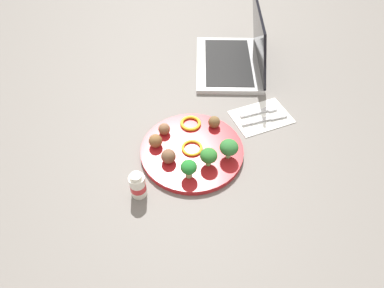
{
  "coord_description": "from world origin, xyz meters",
  "views": [
    {
      "loc": [
        -0.27,
        -0.54,
        0.71
      ],
      "look_at": [
        0.0,
        0.0,
        0.04
      ],
      "focal_mm": 31.57,
      "sensor_mm": 36.0,
      "label": 1
    }
  ],
  "objects_px": {
    "broccoli_floret_front_left": "(209,156)",
    "meatball_center": "(156,141)",
    "napkin": "(261,117)",
    "broccoli_floret_near_rim": "(229,148)",
    "pepper_ring_back_right": "(192,147)",
    "knife": "(267,119)",
    "fork": "(261,111)",
    "laptop": "(237,56)",
    "yogurt_bottle": "(138,186)",
    "meatball_front_right": "(214,122)",
    "meatball_mid_left": "(168,156)",
    "broccoli_floret_back_right": "(189,168)",
    "plate": "(192,151)",
    "pepper_ring_back_left": "(191,123)",
    "meatball_near_rim": "(164,129)"
  },
  "relations": [
    {
      "from": "broccoli_floret_front_left",
      "to": "meatball_center",
      "type": "distance_m",
      "value": 0.16
    },
    {
      "from": "napkin",
      "to": "broccoli_floret_near_rim",
      "type": "bearing_deg",
      "value": -150.87
    },
    {
      "from": "pepper_ring_back_right",
      "to": "knife",
      "type": "height_order",
      "value": "pepper_ring_back_right"
    },
    {
      "from": "broccoli_floret_near_rim",
      "to": "knife",
      "type": "height_order",
      "value": "broccoli_floret_near_rim"
    },
    {
      "from": "fork",
      "to": "laptop",
      "type": "distance_m",
      "value": 0.25
    },
    {
      "from": "meatball_center",
      "to": "napkin",
      "type": "bearing_deg",
      "value": -4.15
    },
    {
      "from": "pepper_ring_back_right",
      "to": "yogurt_bottle",
      "type": "relative_size",
      "value": 0.76
    },
    {
      "from": "meatball_front_right",
      "to": "napkin",
      "type": "height_order",
      "value": "meatball_front_right"
    },
    {
      "from": "broccoli_floret_front_left",
      "to": "napkin",
      "type": "height_order",
      "value": "broccoli_floret_front_left"
    },
    {
      "from": "meatball_front_right",
      "to": "meatball_mid_left",
      "type": "bearing_deg",
      "value": -160.78
    },
    {
      "from": "pepper_ring_back_right",
      "to": "fork",
      "type": "distance_m",
      "value": 0.26
    },
    {
      "from": "broccoli_floret_back_right",
      "to": "laptop",
      "type": "distance_m",
      "value": 0.52
    },
    {
      "from": "meatball_center",
      "to": "broccoli_floret_near_rim",
      "type": "bearing_deg",
      "value": -38.54
    },
    {
      "from": "plate",
      "to": "pepper_ring_back_right",
      "type": "bearing_deg",
      "value": 69.04
    },
    {
      "from": "meatball_center",
      "to": "yogurt_bottle",
      "type": "relative_size",
      "value": 0.49
    },
    {
      "from": "napkin",
      "to": "yogurt_bottle",
      "type": "distance_m",
      "value": 0.44
    },
    {
      "from": "meatball_front_right",
      "to": "fork",
      "type": "height_order",
      "value": "meatball_front_right"
    },
    {
      "from": "fork",
      "to": "knife",
      "type": "relative_size",
      "value": 0.83
    },
    {
      "from": "knife",
      "to": "laptop",
      "type": "relative_size",
      "value": 0.38
    },
    {
      "from": "meatball_front_right",
      "to": "knife",
      "type": "height_order",
      "value": "meatball_front_right"
    },
    {
      "from": "pepper_ring_back_left",
      "to": "knife",
      "type": "relative_size",
      "value": 0.41
    },
    {
      "from": "pepper_ring_back_right",
      "to": "fork",
      "type": "bearing_deg",
      "value": 9.72
    },
    {
      "from": "meatball_front_right",
      "to": "napkin",
      "type": "relative_size",
      "value": 0.2
    },
    {
      "from": "pepper_ring_back_right",
      "to": "meatball_near_rim",
      "type": "bearing_deg",
      "value": 117.86
    },
    {
      "from": "meatball_center",
      "to": "pepper_ring_back_right",
      "type": "height_order",
      "value": "meatball_center"
    },
    {
      "from": "meatball_near_rim",
      "to": "fork",
      "type": "xyz_separation_m",
      "value": [
        0.3,
        -0.04,
        -0.02
      ]
    },
    {
      "from": "meatball_center",
      "to": "napkin",
      "type": "relative_size",
      "value": 0.22
    },
    {
      "from": "knife",
      "to": "broccoli_floret_front_left",
      "type": "bearing_deg",
      "value": -161.97
    },
    {
      "from": "meatball_near_rim",
      "to": "laptop",
      "type": "bearing_deg",
      "value": 29.22
    },
    {
      "from": "plate",
      "to": "knife",
      "type": "relative_size",
      "value": 1.93
    },
    {
      "from": "plate",
      "to": "fork",
      "type": "xyz_separation_m",
      "value": [
        0.26,
        0.05,
        -0.0
      ]
    },
    {
      "from": "yogurt_bottle",
      "to": "pepper_ring_back_right",
      "type": "bearing_deg",
      "value": 19.69
    },
    {
      "from": "broccoli_floret_front_left",
      "to": "laptop",
      "type": "height_order",
      "value": "laptop"
    },
    {
      "from": "napkin",
      "to": "laptop",
      "type": "relative_size",
      "value": 0.44
    },
    {
      "from": "broccoli_floret_front_left",
      "to": "meatball_mid_left",
      "type": "height_order",
      "value": "broccoli_floret_front_left"
    },
    {
      "from": "broccoli_floret_near_rim",
      "to": "plate",
      "type": "bearing_deg",
      "value": 137.12
    },
    {
      "from": "plate",
      "to": "yogurt_bottle",
      "type": "bearing_deg",
      "value": -161.38
    },
    {
      "from": "yogurt_bottle",
      "to": "pepper_ring_back_left",
      "type": "bearing_deg",
      "value": 34.03
    },
    {
      "from": "broccoli_floret_back_right",
      "to": "meatball_center",
      "type": "xyz_separation_m",
      "value": [
        -0.03,
        0.13,
        -0.01
      ]
    },
    {
      "from": "pepper_ring_back_right",
      "to": "yogurt_bottle",
      "type": "xyz_separation_m",
      "value": [
        -0.18,
        -0.06,
        0.01
      ]
    },
    {
      "from": "plate",
      "to": "meatball_center",
      "type": "xyz_separation_m",
      "value": [
        -0.08,
        0.06,
        0.03
      ]
    },
    {
      "from": "broccoli_floret_near_rim",
      "to": "broccoli_floret_back_right",
      "type": "bearing_deg",
      "value": -175.59
    },
    {
      "from": "pepper_ring_back_left",
      "to": "napkin",
      "type": "height_order",
      "value": "pepper_ring_back_left"
    },
    {
      "from": "pepper_ring_back_left",
      "to": "pepper_ring_back_right",
      "type": "distance_m",
      "value": 0.09
    },
    {
      "from": "pepper_ring_back_left",
      "to": "fork",
      "type": "height_order",
      "value": "pepper_ring_back_left"
    },
    {
      "from": "broccoli_floret_front_left",
      "to": "meatball_mid_left",
      "type": "bearing_deg",
      "value": 146.99
    },
    {
      "from": "laptop",
      "to": "napkin",
      "type": "bearing_deg",
      "value": -105.25
    },
    {
      "from": "meatball_near_rim",
      "to": "napkin",
      "type": "bearing_deg",
      "value": -10.88
    },
    {
      "from": "yogurt_bottle",
      "to": "meatball_center",
      "type": "bearing_deg",
      "value": 50.63
    },
    {
      "from": "broccoli_floret_near_rim",
      "to": "knife",
      "type": "distance_m",
      "value": 0.21
    }
  ]
}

